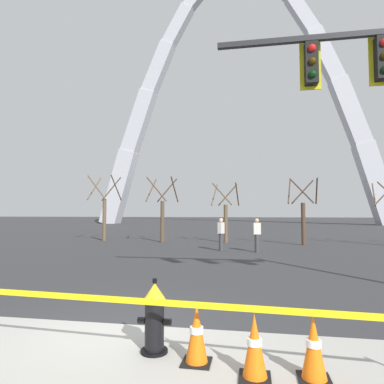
% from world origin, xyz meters
% --- Properties ---
extents(ground_plane, '(240.00, 240.00, 0.00)m').
position_xyz_m(ground_plane, '(0.00, 0.00, 0.00)').
color(ground_plane, '#333335').
extents(fire_hydrant, '(0.46, 0.48, 0.99)m').
position_xyz_m(fire_hydrant, '(0.71, -0.66, 0.47)').
color(fire_hydrant, black).
rests_on(fire_hydrant, ground).
extents(caution_tape_barrier, '(6.00, 0.43, 0.86)m').
position_xyz_m(caution_tape_barrier, '(1.22, -1.10, 0.61)').
color(caution_tape_barrier, '#232326').
rests_on(caution_tape_barrier, ground).
extents(traffic_cone_by_hydrant, '(0.36, 0.36, 0.73)m').
position_xyz_m(traffic_cone_by_hydrant, '(2.69, -1.07, 0.36)').
color(traffic_cone_by_hydrant, black).
rests_on(traffic_cone_by_hydrant, ground).
extents(traffic_cone_mid_sidewalk, '(0.36, 0.36, 0.73)m').
position_xyz_m(traffic_cone_mid_sidewalk, '(2.04, -1.15, 0.36)').
color(traffic_cone_mid_sidewalk, black).
rests_on(traffic_cone_mid_sidewalk, ground).
extents(traffic_cone_curb_edge, '(0.36, 0.36, 0.73)m').
position_xyz_m(traffic_cone_curb_edge, '(1.33, -0.88, 0.36)').
color(traffic_cone_curb_edge, black).
rests_on(traffic_cone_curb_edge, ground).
extents(monument_arch, '(45.35, 2.71, 42.47)m').
position_xyz_m(monument_arch, '(-0.00, 47.99, 18.48)').
color(monument_arch, '#B2B5BC').
rests_on(monument_arch, ground).
extents(tree_far_left, '(1.97, 1.99, 4.28)m').
position_xyz_m(tree_far_left, '(-7.63, 15.95, 1.90)').
color(tree_far_left, brown).
rests_on(tree_far_left, ground).
extents(tree_left_mid, '(1.88, 1.89, 4.08)m').
position_xyz_m(tree_left_mid, '(-3.59, 15.62, 1.81)').
color(tree_left_mid, brown).
rests_on(tree_left_mid, ground).
extents(tree_center_left, '(1.71, 1.72, 3.69)m').
position_xyz_m(tree_center_left, '(0.37, 16.03, 1.64)').
color(tree_center_left, brown).
rests_on(tree_center_left, ground).
extents(tree_center_right, '(1.76, 1.77, 3.80)m').
position_xyz_m(tree_center_right, '(4.88, 15.18, 1.69)').
color(tree_center_right, '#473323').
rests_on(tree_center_right, ground).
extents(pedestrian_walking_left, '(0.32, 0.39, 1.59)m').
position_xyz_m(pedestrian_walking_left, '(0.50, 11.51, 0.82)').
color(pedestrian_walking_left, '#38383D').
rests_on(pedestrian_walking_left, ground).
extents(pedestrian_standing_center, '(0.38, 0.27, 1.59)m').
position_xyz_m(pedestrian_standing_center, '(2.21, 11.20, 0.82)').
color(pedestrian_standing_center, '#38383D').
rests_on(pedestrian_standing_center, ground).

